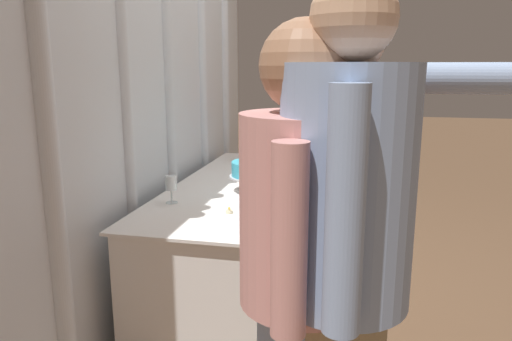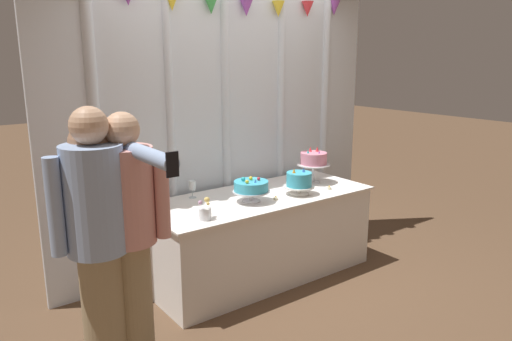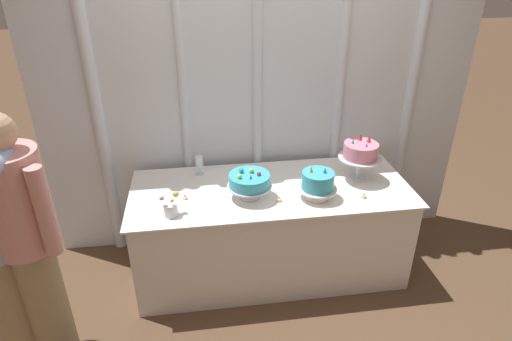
{
  "view_description": "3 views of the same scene",
  "coord_description": "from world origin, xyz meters",
  "px_view_note": "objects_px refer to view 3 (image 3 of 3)",
  "views": [
    {
      "loc": [
        -2.81,
        -0.58,
        1.46
      ],
      "look_at": [
        0.08,
        0.05,
        0.81
      ],
      "focal_mm": 33.36,
      "sensor_mm": 36.0,
      "label": 1
    },
    {
      "loc": [
        -2.44,
        -3.12,
        1.94
      ],
      "look_at": [
        0.02,
        0.19,
        0.95
      ],
      "focal_mm": 33.91,
      "sensor_mm": 36.0,
      "label": 2
    },
    {
      "loc": [
        -0.5,
        -2.59,
        2.33
      ],
      "look_at": [
        -0.09,
        0.2,
        0.84
      ],
      "focal_mm": 30.34,
      "sensor_mm": 36.0,
      "label": 3
    }
  ],
  "objects_px": {
    "wine_glass": "(199,162)",
    "guest_man_pink_jacket": "(28,242)",
    "cake_display_center": "(318,182)",
    "tealight_near_right": "(363,196)",
    "tealight_near_left": "(279,200)",
    "cake_display_leftmost": "(249,181)",
    "guest_man_dark_suit": "(6,238)",
    "flower_vase": "(171,208)",
    "tealight_far_left": "(185,198)",
    "cake_display_rightmost": "(360,152)",
    "cake_table": "(270,229)"
  },
  "relations": [
    {
      "from": "wine_glass",
      "to": "flower_vase",
      "type": "xyz_separation_m",
      "value": [
        -0.2,
        -0.55,
        -0.05
      ]
    },
    {
      "from": "cake_display_rightmost",
      "to": "flower_vase",
      "type": "bearing_deg",
      "value": -167.61
    },
    {
      "from": "cake_display_leftmost",
      "to": "guest_man_dark_suit",
      "type": "xyz_separation_m",
      "value": [
        -1.43,
        -0.44,
        -0.0
      ]
    },
    {
      "from": "flower_vase",
      "to": "guest_man_pink_jacket",
      "type": "bearing_deg",
      "value": -152.85
    },
    {
      "from": "cake_display_rightmost",
      "to": "tealight_near_left",
      "type": "xyz_separation_m",
      "value": [
        -0.65,
        -0.23,
        -0.21
      ]
    },
    {
      "from": "guest_man_dark_suit",
      "to": "guest_man_pink_jacket",
      "type": "distance_m",
      "value": 0.18
    },
    {
      "from": "tealight_far_left",
      "to": "tealight_near_right",
      "type": "bearing_deg",
      "value": -7.42
    },
    {
      "from": "cake_display_rightmost",
      "to": "tealight_far_left",
      "type": "xyz_separation_m",
      "value": [
        -1.29,
        -0.11,
        -0.21
      ]
    },
    {
      "from": "flower_vase",
      "to": "guest_man_dark_suit",
      "type": "bearing_deg",
      "value": -162.42
    },
    {
      "from": "flower_vase",
      "to": "tealight_near_right",
      "type": "bearing_deg",
      "value": 1.41
    },
    {
      "from": "tealight_near_right",
      "to": "guest_man_pink_jacket",
      "type": "bearing_deg",
      "value": -168.69
    },
    {
      "from": "flower_vase",
      "to": "tealight_near_right",
      "type": "relative_size",
      "value": 4.22
    },
    {
      "from": "cake_display_center",
      "to": "tealight_near_right",
      "type": "bearing_deg",
      "value": -8.95
    },
    {
      "from": "wine_glass",
      "to": "cake_display_center",
      "type": "bearing_deg",
      "value": -29.93
    },
    {
      "from": "wine_glass",
      "to": "guest_man_dark_suit",
      "type": "height_order",
      "value": "guest_man_dark_suit"
    },
    {
      "from": "cake_display_center",
      "to": "guest_man_pink_jacket",
      "type": "distance_m",
      "value": 1.81
    },
    {
      "from": "flower_vase",
      "to": "tealight_far_left",
      "type": "distance_m",
      "value": 0.22
    },
    {
      "from": "cake_display_center",
      "to": "guest_man_pink_jacket",
      "type": "relative_size",
      "value": 0.17
    },
    {
      "from": "flower_vase",
      "to": "tealight_near_right",
      "type": "height_order",
      "value": "flower_vase"
    },
    {
      "from": "wine_glass",
      "to": "flower_vase",
      "type": "bearing_deg",
      "value": -110.2
    },
    {
      "from": "tealight_near_left",
      "to": "cake_display_center",
      "type": "bearing_deg",
      "value": 2.89
    },
    {
      "from": "cake_display_center",
      "to": "tealight_near_right",
      "type": "xyz_separation_m",
      "value": [
        0.32,
        -0.05,
        -0.11
      ]
    },
    {
      "from": "cake_table",
      "to": "guest_man_pink_jacket",
      "type": "distance_m",
      "value": 1.67
    },
    {
      "from": "cake_display_center",
      "to": "wine_glass",
      "type": "distance_m",
      "value": 0.93
    },
    {
      "from": "wine_glass",
      "to": "guest_man_pink_jacket",
      "type": "distance_m",
      "value": 1.32
    },
    {
      "from": "cake_display_rightmost",
      "to": "tealight_near_right",
      "type": "height_order",
      "value": "cake_display_rightmost"
    },
    {
      "from": "tealight_near_left",
      "to": "guest_man_dark_suit",
      "type": "height_order",
      "value": "guest_man_dark_suit"
    },
    {
      "from": "wine_glass",
      "to": "tealight_far_left",
      "type": "xyz_separation_m",
      "value": [
        -0.11,
        -0.35,
        -0.09
      ]
    },
    {
      "from": "cake_display_center",
      "to": "guest_man_pink_jacket",
      "type": "height_order",
      "value": "guest_man_pink_jacket"
    },
    {
      "from": "cake_display_rightmost",
      "to": "wine_glass",
      "type": "bearing_deg",
      "value": 168.39
    },
    {
      "from": "guest_man_dark_suit",
      "to": "guest_man_pink_jacket",
      "type": "relative_size",
      "value": 0.97
    },
    {
      "from": "flower_vase",
      "to": "guest_man_pink_jacket",
      "type": "height_order",
      "value": "guest_man_pink_jacket"
    },
    {
      "from": "cake_table",
      "to": "tealight_far_left",
      "type": "bearing_deg",
      "value": -173.89
    },
    {
      "from": "cake_table",
      "to": "flower_vase",
      "type": "xyz_separation_m",
      "value": [
        -0.71,
        -0.26,
        0.43
      ]
    },
    {
      "from": "tealight_near_left",
      "to": "guest_man_pink_jacket",
      "type": "distance_m",
      "value": 1.55
    },
    {
      "from": "cake_display_center",
      "to": "tealight_near_left",
      "type": "height_order",
      "value": "cake_display_center"
    },
    {
      "from": "cake_display_leftmost",
      "to": "wine_glass",
      "type": "height_order",
      "value": "cake_display_leftmost"
    },
    {
      "from": "cake_display_leftmost",
      "to": "guest_man_pink_jacket",
      "type": "distance_m",
      "value": 1.39
    },
    {
      "from": "guest_man_dark_suit",
      "to": "cake_display_rightmost",
      "type": "bearing_deg",
      "value": 14.46
    },
    {
      "from": "cake_table",
      "to": "guest_man_pink_jacket",
      "type": "bearing_deg",
      "value": -156.14
    },
    {
      "from": "cake_display_center",
      "to": "flower_vase",
      "type": "xyz_separation_m",
      "value": [
        -1.0,
        -0.08,
        -0.07
      ]
    },
    {
      "from": "wine_glass",
      "to": "tealight_far_left",
      "type": "distance_m",
      "value": 0.38
    },
    {
      "from": "cake_display_center",
      "to": "tealight_near_right",
      "type": "relative_size",
      "value": 7.21
    },
    {
      "from": "wine_glass",
      "to": "guest_man_pink_jacket",
      "type": "relative_size",
      "value": 0.09
    },
    {
      "from": "cake_display_rightmost",
      "to": "flower_vase",
      "type": "relative_size",
      "value": 2.12
    },
    {
      "from": "cake_display_leftmost",
      "to": "guest_man_dark_suit",
      "type": "bearing_deg",
      "value": -162.95
    },
    {
      "from": "cake_display_rightmost",
      "to": "flower_vase",
      "type": "distance_m",
      "value": 1.42
    },
    {
      "from": "cake_display_rightmost",
      "to": "tealight_far_left",
      "type": "relative_size",
      "value": 9.23
    },
    {
      "from": "cake_display_center",
      "to": "tealight_near_left",
      "type": "distance_m",
      "value": 0.29
    },
    {
      "from": "wine_glass",
      "to": "tealight_far_left",
      "type": "bearing_deg",
      "value": -107.88
    }
  ]
}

